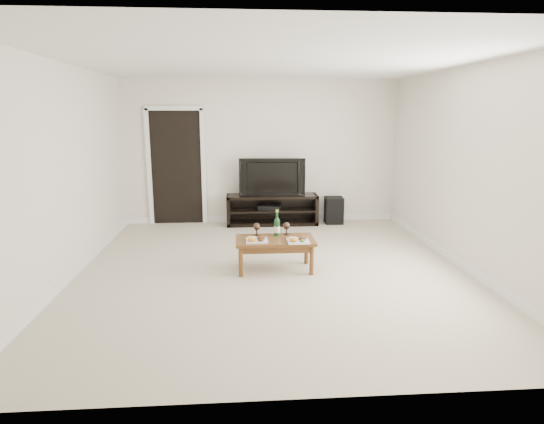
{
  "coord_description": "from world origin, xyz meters",
  "views": [
    {
      "loc": [
        -0.41,
        -5.62,
        2.0
      ],
      "look_at": [
        0.02,
        0.34,
        0.7
      ],
      "focal_mm": 30.0,
      "sensor_mm": 36.0,
      "label": 1
    }
  ],
  "objects_px": {
    "media_console": "(272,210)",
    "television": "(272,176)",
    "coffee_table": "(275,254)",
    "subwoofer": "(334,210)"
  },
  "relations": [
    {
      "from": "subwoofer",
      "to": "television",
      "type": "bearing_deg",
      "value": -177.07
    },
    {
      "from": "media_console",
      "to": "subwoofer",
      "type": "distance_m",
      "value": 1.15
    },
    {
      "from": "media_console",
      "to": "television",
      "type": "height_order",
      "value": "television"
    },
    {
      "from": "media_console",
      "to": "subwoofer",
      "type": "xyz_separation_m",
      "value": [
        1.15,
        0.01,
        -0.03
      ]
    },
    {
      "from": "television",
      "to": "coffee_table",
      "type": "bearing_deg",
      "value": -89.2
    },
    {
      "from": "television",
      "to": "subwoofer",
      "type": "bearing_deg",
      "value": 4.83
    },
    {
      "from": "media_console",
      "to": "coffee_table",
      "type": "relative_size",
      "value": 1.64
    },
    {
      "from": "coffee_table",
      "to": "television",
      "type": "bearing_deg",
      "value": 86.66
    },
    {
      "from": "television",
      "to": "coffee_table",
      "type": "xyz_separation_m",
      "value": [
        -0.15,
        -2.49,
        -0.68
      ]
    },
    {
      "from": "media_console",
      "to": "television",
      "type": "bearing_deg",
      "value": 0.0
    }
  ]
}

